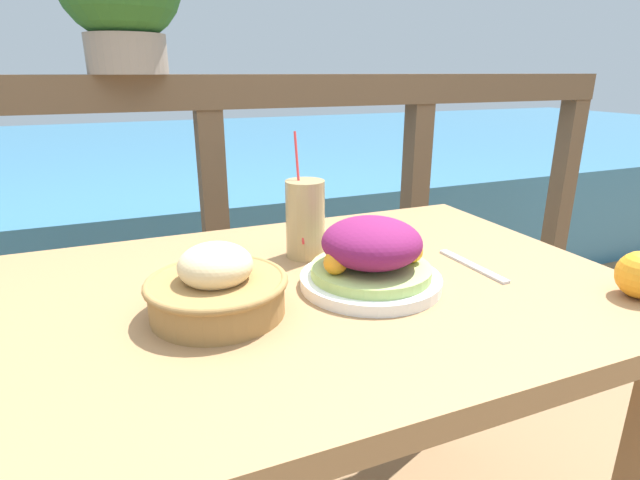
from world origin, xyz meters
The scene contains 7 objects.
patio_table centered at (0.00, 0.00, 0.63)m, with size 1.19×0.76×0.73m.
railing_fence centered at (0.00, 0.66, 0.74)m, with size 2.80×0.08×1.08m.
sea_backdrop centered at (0.00, 3.16, 0.29)m, with size 12.00×4.00×0.57m.
salad_plate centered at (0.13, -0.04, 0.79)m, with size 0.24×0.24×0.12m.
drink_glass centered at (0.08, 0.14, 0.81)m, with size 0.08×0.08×0.25m.
bread_basket centered at (-0.13, -0.05, 0.78)m, with size 0.22×0.22×0.11m.
knife centered at (0.36, -0.04, 0.74)m, with size 0.02×0.18×0.00m.
Camera 1 is at (-0.25, -0.75, 1.09)m, focal length 28.00 mm.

